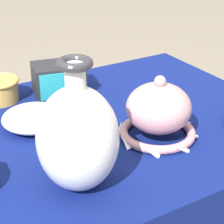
{
  "coord_description": "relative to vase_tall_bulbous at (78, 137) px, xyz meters",
  "views": [
    {
      "loc": [
        -0.5,
        -0.89,
        1.25
      ],
      "look_at": [
        -0.04,
        -0.13,
        0.81
      ],
      "focal_mm": 70.0,
      "sensor_mm": 36.0,
      "label": 1
    }
  ],
  "objects": [
    {
      "name": "cup_wide_ochre",
      "position": [
        -0.01,
        0.49,
        -0.08
      ],
      "size": [
        0.12,
        0.12,
        0.07
      ],
      "color": "gold",
      "rests_on": "display_table"
    },
    {
      "name": "display_table",
      "position": [
        0.18,
        0.19,
        -0.2
      ],
      "size": [
        0.98,
        0.75,
        0.71
      ],
      "color": "#38383D",
      "rests_on": "ground_plane"
    },
    {
      "name": "vase_dome_bell",
      "position": [
        0.26,
        0.08,
        -0.05
      ],
      "size": [
        0.2,
        0.2,
        0.17
      ],
      "color": "#D19399",
      "rests_on": "display_table"
    },
    {
      "name": "bowl_shallow_ivory",
      "position": [
        0.02,
        0.29,
        -0.09
      ],
      "size": [
        0.17,
        0.17,
        0.05
      ],
      "primitive_type": "ellipsoid",
      "color": "white",
      "rests_on": "display_table"
    },
    {
      "name": "vase_tall_bulbous",
      "position": [
        0.0,
        0.0,
        0.0
      ],
      "size": [
        0.17,
        0.17,
        0.28
      ],
      "color": "white",
      "rests_on": "display_table"
    },
    {
      "name": "mosaic_tile_box",
      "position": [
        0.16,
        0.45,
        -0.07
      ],
      "size": [
        0.17,
        0.14,
        0.1
      ],
      "rotation": [
        0.0,
        0.0,
        -0.22
      ],
      "color": "#232328",
      "rests_on": "display_table"
    }
  ]
}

